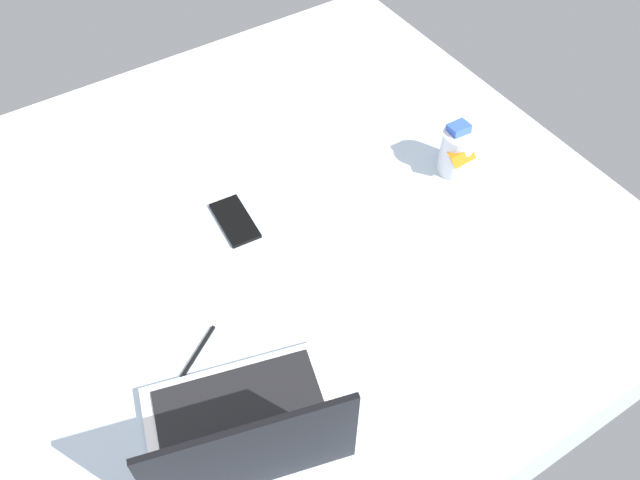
% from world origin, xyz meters
% --- Properties ---
extents(bed_mattress, '(1.80, 1.40, 0.18)m').
position_xyz_m(bed_mattress, '(0.00, 0.00, 0.09)').
color(bed_mattress, silver).
rests_on(bed_mattress, ground).
extents(laptop, '(0.38, 0.31, 0.23)m').
position_xyz_m(laptop, '(0.13, 0.41, 0.22)').
color(laptop, silver).
rests_on(laptop, bed_mattress).
extents(snack_cup, '(0.10, 0.09, 0.13)m').
position_xyz_m(snack_cup, '(-0.61, 0.08, 0.24)').
color(snack_cup, silver).
rests_on(snack_cup, bed_mattress).
extents(cell_phone, '(0.08, 0.15, 0.01)m').
position_xyz_m(cell_phone, '(-0.09, -0.05, 0.18)').
color(cell_phone, black).
rests_on(cell_phone, bed_mattress).
extents(charger_cable, '(0.14, 0.10, 0.01)m').
position_xyz_m(charger_cable, '(0.14, 0.22, 0.18)').
color(charger_cable, black).
rests_on(charger_cable, bed_mattress).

